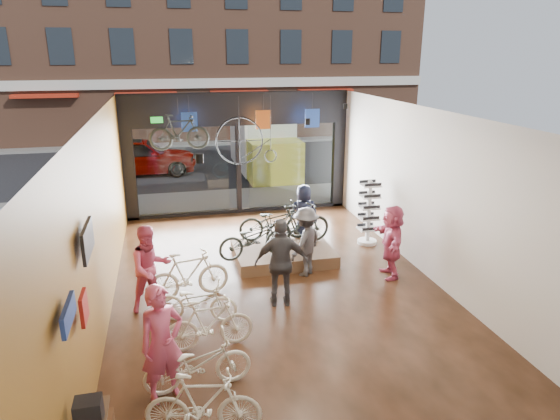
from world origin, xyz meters
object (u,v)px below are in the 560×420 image
object	(u,v)px
display_bike_right	(275,222)
customer_1	(151,268)
customer_4	(304,214)
floor_bike_2	(198,363)
floor_bike_4	(197,301)
customer_5	(391,241)
sunglasses_rack	(369,213)
floor_bike_3	(209,324)
display_bike_left	(254,239)
display_platform	(283,253)
customer_0	(162,343)
customer_3	(306,242)
penny_farthing	(249,142)
floor_bike_1	(203,405)
hung_bike	(179,132)
floor_bike_5	(189,275)
display_bike_mid	(298,225)
street_car	(139,156)
customer_2	(282,263)
box_truck	(265,145)

from	to	relation	value
display_bike_right	customer_1	world-z (taller)	customer_1
customer_4	floor_bike_2	bearing A→B (deg)	63.34
floor_bike_4	customer_5	size ratio (longest dim) A/B	0.91
customer_1	customer_5	distance (m)	5.33
sunglasses_rack	floor_bike_3	bearing A→B (deg)	-139.84
display_bike_left	customer_1	distance (m)	2.76
display_platform	customer_0	xyz separation A→B (m)	(-2.94, -4.69, 0.77)
customer_3	customer_5	size ratio (longest dim) A/B	0.95
display_bike_right	penny_farthing	distance (m)	2.71
floor_bike_3	customer_5	distance (m)	4.81
floor_bike_1	hung_bike	xyz separation A→B (m)	(0.14, 7.87, 2.45)
floor_bike_4	floor_bike_5	distance (m)	0.99
display_bike_right	customer_5	bearing A→B (deg)	-131.30
display_bike_left	customer_5	xyz separation A→B (m)	(2.98, -1.11, 0.09)
floor_bike_5	display_bike_mid	xyz separation A→B (m)	(2.82, 1.70, 0.31)
street_car	display_platform	size ratio (longest dim) A/B	1.93
customer_2	hung_bike	distance (m)	5.26
customer_0	customer_4	world-z (taller)	customer_0
hung_bike	customer_0	bearing A→B (deg)	174.57
display_bike_left	display_platform	bearing A→B (deg)	-74.17
box_truck	customer_2	bearing A→B (deg)	-99.91
display_platform	penny_farthing	distance (m)	3.60
floor_bike_3	display_platform	xyz separation A→B (m)	(2.16, 3.53, -0.32)
floor_bike_5	customer_4	distance (m)	4.12
customer_3	floor_bike_4	bearing A→B (deg)	-13.15
customer_5	hung_bike	size ratio (longest dim) A/B	1.08
display_bike_mid	customer_5	distance (m)	2.41
box_truck	floor_bike_3	distance (m)	13.12
floor_bike_4	customer_2	bearing A→B (deg)	-65.39
floor_bike_3	floor_bike_4	world-z (taller)	floor_bike_3
box_truck	penny_farthing	distance (m)	6.72
customer_2	customer_0	bearing A→B (deg)	55.19
display_bike_left	street_car	bearing A→B (deg)	5.18
display_bike_left	hung_bike	world-z (taller)	hung_bike
street_car	floor_bike_4	xyz separation A→B (m)	(1.47, -12.61, -0.38)
hung_bike	customer_1	bearing A→B (deg)	168.27
customer_4	sunglasses_rack	size ratio (longest dim) A/B	0.92
floor_bike_3	penny_farthing	xyz separation A→B (m)	(1.82, 6.24, 2.03)
customer_2	sunglasses_rack	bearing A→B (deg)	-127.79
display_platform	display_bike_left	bearing A→B (deg)	-153.49
customer_1	sunglasses_rack	distance (m)	6.09
customer_0	floor_bike_4	bearing A→B (deg)	50.71
floor_bike_3	customer_5	xyz separation A→B (m)	(4.34, 2.02, 0.38)
box_truck	floor_bike_2	size ratio (longest dim) A/B	3.81
street_car	display_bike_right	world-z (taller)	street_car
floor_bike_5	display_bike_right	size ratio (longest dim) A/B	0.94
box_truck	display_bike_mid	world-z (taller)	box_truck
floor_bike_4	customer_1	world-z (taller)	customer_1
floor_bike_4	customer_0	size ratio (longest dim) A/B	0.85
floor_bike_1	display_platform	bearing A→B (deg)	-12.14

